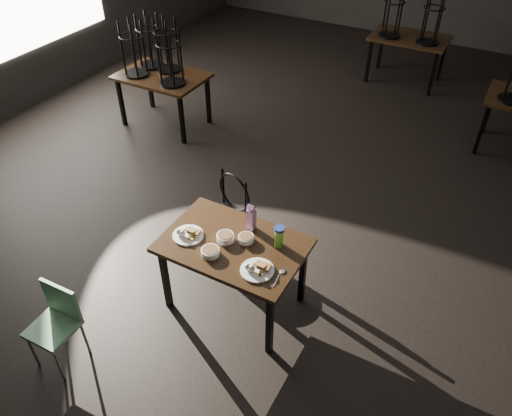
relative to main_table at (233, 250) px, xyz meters
The scene contains 14 objects.
room 2.30m from the main_table, 82.90° to the left, with size 12.00×12.04×3.22m.
main_table is the anchor object (origin of this frame).
plate_left 0.42m from the main_table, 164.63° to the right, with size 0.27×0.27×0.09m.
plate_right 0.39m from the main_table, 29.50° to the right, with size 0.27×0.27×0.09m.
bowl_near 0.14m from the main_table, behind, with size 0.15×0.15×0.06m.
bowl_far 0.16m from the main_table, 45.99° to the left, with size 0.13×0.13×0.05m.
bowl_big 0.25m from the main_table, 116.08° to the right, with size 0.15×0.15×0.05m.
juice_carton 0.32m from the main_table, 80.76° to the left, with size 0.07×0.07×0.26m.
water_bottle 0.42m from the main_table, 25.44° to the left, with size 0.11×0.11×0.20m.
spoon 0.53m from the main_table, 12.25° to the right, with size 0.05×0.22×0.01m.
bentwood_chair 0.70m from the main_table, 126.94° to the left, with size 0.48×0.47×0.92m.
school_chair 1.51m from the main_table, 129.55° to the right, with size 0.35×0.35×0.74m.
bg_table_left 3.56m from the main_table, 137.05° to the left, with size 1.20×0.80×1.48m.
bg_table_far 5.45m from the main_table, 89.85° to the left, with size 1.20×0.80×1.48m.
Camera 1 is at (1.38, -4.18, 3.62)m, focal length 35.00 mm.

